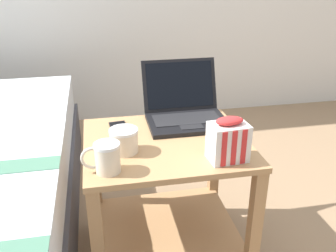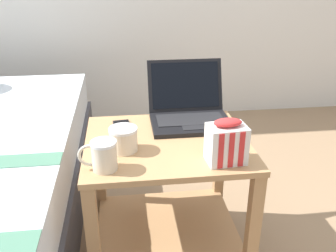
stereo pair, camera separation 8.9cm
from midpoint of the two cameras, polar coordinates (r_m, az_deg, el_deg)
bedside_table at (r=1.54m, az=-1.98°, el=-8.94°), size 0.62×0.54×0.56m
laptop at (r=1.60m, az=1.00°, el=2.51°), size 0.33×0.32×0.23m
mug_front_left at (r=1.35m, az=-8.68°, el=-2.00°), size 0.10×0.14×0.09m
mug_front_right at (r=1.24m, az=-11.46°, el=-4.59°), size 0.13×0.09×0.10m
snack_bag at (r=1.29m, az=7.21°, el=-2.23°), size 0.14×0.10×0.16m
cell_phone at (r=1.54m, az=-8.98°, el=-0.55°), size 0.08×0.16×0.01m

